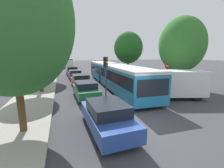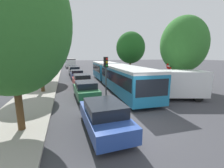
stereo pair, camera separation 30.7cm
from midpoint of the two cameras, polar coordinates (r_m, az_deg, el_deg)
ground_plane at (r=8.20m, az=10.69°, el=-14.87°), size 200.00×200.00×0.00m
kerb_strip_left at (r=27.64m, az=-22.29°, el=2.90°), size 3.20×51.67×0.14m
articulated_bus at (r=17.28m, az=1.47°, el=4.02°), size 3.25×17.15×2.53m
city_bus_rear at (r=48.22m, az=-15.57°, el=8.05°), size 2.75×11.64×2.50m
queued_car_blue at (r=7.22m, az=-1.75°, el=-12.10°), size 1.87×4.15×1.42m
queued_car_green at (r=12.73m, az=-9.27°, el=-2.09°), size 1.82×4.06×1.39m
queued_car_red at (r=17.19m, az=-10.97°, el=1.31°), size 1.88×4.19×1.44m
queued_car_navy at (r=22.96m, az=-12.85°, el=3.55°), size 1.80×4.01×1.38m
queued_car_graphite at (r=28.17m, az=-13.87°, el=4.96°), size 1.97×4.38×1.50m
queued_car_tan at (r=32.94m, az=-14.25°, el=5.66°), size 1.81×4.03×1.38m
white_van at (r=13.30m, az=23.80°, el=0.03°), size 5.36×3.40×2.31m
traffic_light at (r=12.99m, az=-1.63°, el=6.32°), size 0.37×0.39×3.40m
no_entry_sign at (r=16.41m, az=21.37°, el=4.36°), size 0.70×0.08×2.82m
direction_sign_post at (r=16.93m, az=24.91°, el=6.58°), size 0.35×1.38×3.60m
tree_left_near at (r=7.74m, az=-33.07°, el=18.58°), size 5.07×5.07×8.11m
tree_left_mid at (r=15.42m, az=-25.27°, el=12.96°), size 3.57×3.57×6.09m
tree_left_far at (r=23.04m, az=-22.72°, el=13.97°), size 4.87×4.87×7.49m
tree_right_near at (r=17.31m, az=26.07°, el=13.35°), size 4.59×4.59×7.39m
tree_right_mid at (r=27.65m, az=7.32°, el=13.25°), size 5.12×5.12×7.64m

